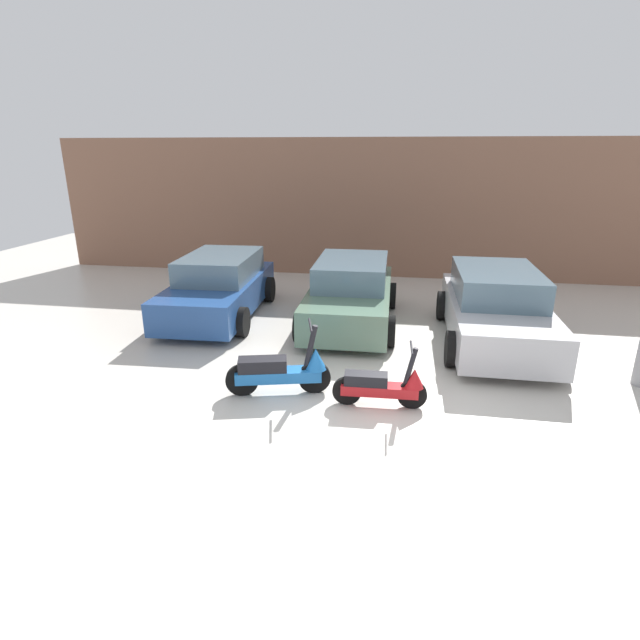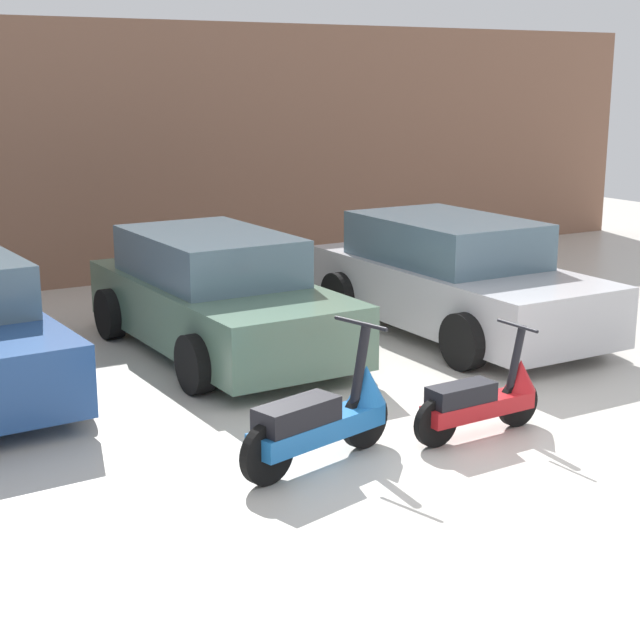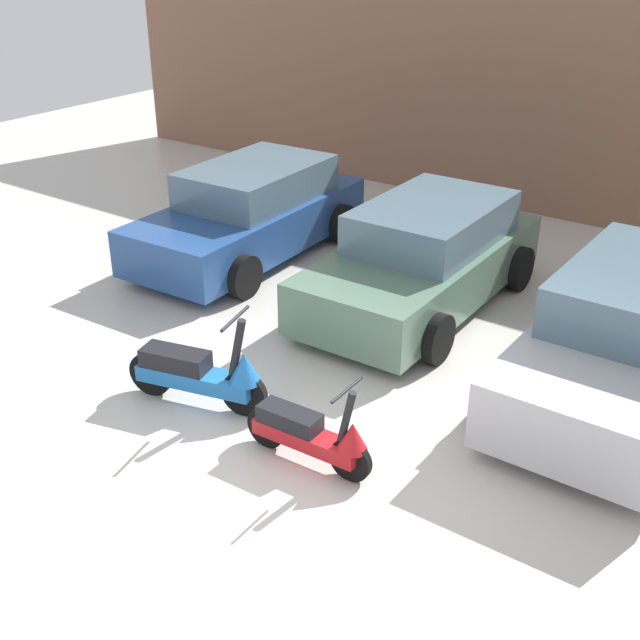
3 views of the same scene
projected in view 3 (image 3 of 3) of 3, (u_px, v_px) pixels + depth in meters
The scene contains 7 objects.
ground_plane at pixel (256, 482), 7.20m from camera, with size 28.00×28.00×0.00m, color beige.
wall_back at pixel (597, 105), 12.41m from camera, with size 19.60×0.12×3.83m, color #845B47.
scooter_front_left at pixel (202, 372), 8.15m from camera, with size 1.55×0.70×1.10m.
scooter_front_right at pixel (313, 434), 7.28m from camera, with size 1.35×0.48×0.94m.
car_rear_left at pixel (251, 213), 11.75m from camera, with size 2.02×3.98×1.33m.
car_rear_center at pixel (424, 258), 10.21m from camera, with size 1.95×3.94×1.33m.
car_rear_right at pixel (633, 337), 8.26m from camera, with size 1.96×4.05×1.38m.
Camera 3 is at (3.81, -4.35, 4.56)m, focal length 45.00 mm.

